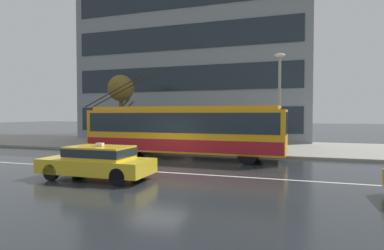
# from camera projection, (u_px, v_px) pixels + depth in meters

# --- Properties ---
(ground_plane) EXTENTS (160.00, 160.00, 0.00)m
(ground_plane) POSITION_uv_depth(u_px,v_px,m) (158.00, 167.00, 14.96)
(ground_plane) COLOR #23272B
(sidewalk_slab) EXTENTS (80.00, 10.00, 0.14)m
(sidewalk_slab) POSITION_uv_depth(u_px,v_px,m) (211.00, 146.00, 24.33)
(sidewalk_slab) COLOR gray
(sidewalk_slab) RESTS_ON ground_plane
(lane_centre_line) EXTENTS (72.00, 0.14, 0.01)m
(lane_centre_line) POSITION_uv_depth(u_px,v_px,m) (147.00, 171.00, 13.82)
(lane_centre_line) COLOR silver
(lane_centre_line) RESTS_ON ground_plane
(trolleybus) EXTENTS (12.13, 2.80, 4.87)m
(trolleybus) POSITION_uv_depth(u_px,v_px,m) (184.00, 130.00, 17.96)
(trolleybus) COLOR orange
(trolleybus) RESTS_ON ground_plane
(taxi_oncoming_near) EXTENTS (4.34, 1.79, 1.39)m
(taxi_oncoming_near) POSITION_uv_depth(u_px,v_px,m) (98.00, 161.00, 12.18)
(taxi_oncoming_near) COLOR yellow
(taxi_oncoming_near) RESTS_ON ground_plane
(bus_shelter) EXTENTS (4.08, 1.65, 2.46)m
(bus_shelter) POSITION_uv_depth(u_px,v_px,m) (165.00, 122.00, 22.18)
(bus_shelter) COLOR gray
(bus_shelter) RESTS_ON sidewalk_slab
(pedestrian_at_shelter) EXTENTS (1.17, 1.17, 1.95)m
(pedestrian_at_shelter) POSITION_uv_depth(u_px,v_px,m) (275.00, 127.00, 19.49)
(pedestrian_at_shelter) COLOR #292A2F
(pedestrian_at_shelter) RESTS_ON sidewalk_slab
(pedestrian_approaching_curb) EXTENTS (1.59, 1.59, 2.09)m
(pedestrian_approaching_curb) POSITION_uv_depth(u_px,v_px,m) (142.00, 123.00, 21.86)
(pedestrian_approaching_curb) COLOR navy
(pedestrian_approaching_curb) RESTS_ON sidewalk_slab
(street_lamp) EXTENTS (0.60, 0.32, 5.89)m
(street_lamp) POSITION_uv_depth(u_px,v_px,m) (279.00, 94.00, 18.40)
(street_lamp) COLOR gray
(street_lamp) RESTS_ON sidewalk_slab
(street_tree_bare) EXTENTS (2.14, 2.05, 5.43)m
(street_tree_bare) POSITION_uv_depth(u_px,v_px,m) (121.00, 90.00, 24.81)
(street_tree_bare) COLOR brown
(street_tree_bare) RESTS_ON sidewalk_slab
(office_tower_corner_left) EXTENTS (22.65, 14.63, 18.96)m
(office_tower_corner_left) POSITION_uv_depth(u_px,v_px,m) (203.00, 51.00, 35.17)
(office_tower_corner_left) COLOR gray
(office_tower_corner_left) RESTS_ON ground_plane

